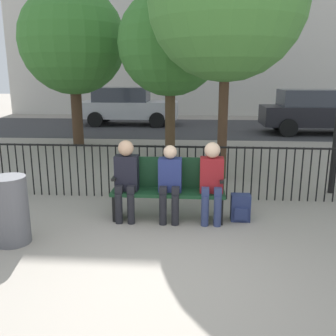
# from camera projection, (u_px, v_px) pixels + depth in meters

# --- Properties ---
(ground_plane) EXTENTS (80.00, 80.00, 0.00)m
(ground_plane) POSITION_uv_depth(u_px,v_px,m) (155.00, 283.00, 3.95)
(ground_plane) COLOR gray
(park_bench) EXTENTS (1.69, 0.45, 0.92)m
(park_bench) POSITION_uv_depth(u_px,v_px,m) (168.00, 186.00, 5.66)
(park_bench) COLOR #14381E
(park_bench) RESTS_ON ground
(seated_person_0) EXTENTS (0.34, 0.39, 1.21)m
(seated_person_0) POSITION_uv_depth(u_px,v_px,m) (126.00, 175.00, 5.54)
(seated_person_0) COLOR black
(seated_person_0) RESTS_ON ground
(seated_person_1) EXTENTS (0.34, 0.39, 1.14)m
(seated_person_1) POSITION_uv_depth(u_px,v_px,m) (170.00, 179.00, 5.50)
(seated_person_1) COLOR black
(seated_person_1) RESTS_ON ground
(seated_person_2) EXTENTS (0.34, 0.39, 1.20)m
(seated_person_2) POSITION_uv_depth(u_px,v_px,m) (212.00, 177.00, 5.45)
(seated_person_2) COLOR navy
(seated_person_2) RESTS_ON ground
(backpack) EXTENTS (0.28, 0.23, 0.41)m
(backpack) POSITION_uv_depth(u_px,v_px,m) (240.00, 208.00, 5.60)
(backpack) COLOR navy
(backpack) RESTS_ON ground
(fence_railing) EXTENTS (9.01, 0.03, 0.95)m
(fence_railing) POSITION_uv_depth(u_px,v_px,m) (171.00, 167.00, 6.55)
(fence_railing) COLOR black
(fence_railing) RESTS_ON ground
(tree_0) EXTENTS (3.08, 3.08, 5.07)m
(tree_0) POSITION_uv_depth(u_px,v_px,m) (227.00, 0.00, 7.12)
(tree_0) COLOR #422D1E
(tree_0) RESTS_ON ground
(tree_1) EXTENTS (2.65, 2.65, 4.24)m
(tree_1) POSITION_uv_depth(u_px,v_px,m) (170.00, 44.00, 9.41)
(tree_1) COLOR #4C3823
(tree_1) RESTS_ON ground
(tree_2) EXTENTS (3.13, 3.13, 4.68)m
(tree_2) POSITION_uv_depth(u_px,v_px,m) (73.00, 41.00, 11.00)
(tree_2) COLOR #422D1E
(tree_2) RESTS_ON ground
(street_surface) EXTENTS (24.00, 6.00, 0.01)m
(street_surface) POSITION_uv_depth(u_px,v_px,m) (187.00, 128.00, 15.56)
(street_surface) COLOR #333335
(street_surface) RESTS_ON ground
(parked_car_0) EXTENTS (4.20, 1.94, 1.62)m
(parked_car_0) POSITION_uv_depth(u_px,v_px,m) (127.00, 106.00, 16.32)
(parked_car_0) COLOR #B7B7BC
(parked_car_0) RESTS_ON ground
(parked_car_1) EXTENTS (4.20, 1.94, 1.62)m
(parked_car_1) POSITION_uv_depth(u_px,v_px,m) (317.00, 111.00, 13.83)
(parked_car_1) COLOR black
(parked_car_1) RESTS_ON ground
(trash_bin) EXTENTS (0.46, 0.46, 0.89)m
(trash_bin) POSITION_uv_depth(u_px,v_px,m) (10.00, 210.00, 4.80)
(trash_bin) COLOR #56565B
(trash_bin) RESTS_ON ground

